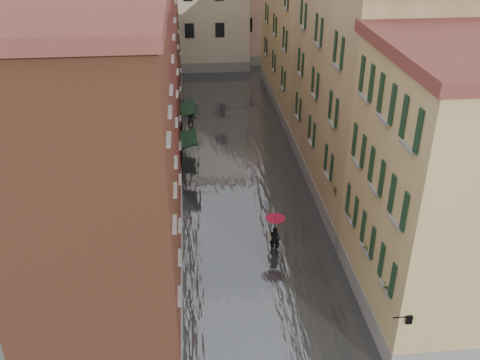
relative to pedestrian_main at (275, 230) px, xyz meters
name	(u,v)px	position (x,y,z in m)	size (l,w,h in m)	color
ground	(266,284)	(-0.81, -2.61, -1.33)	(120.00, 120.00, 0.00)	#525254
floodwater	(240,162)	(-0.81, 10.39, -1.23)	(10.00, 60.00, 0.20)	#44474B
building_left_near	(94,196)	(-7.81, -4.61, 5.17)	(6.00, 8.00, 13.00)	brown
building_left_mid	(123,101)	(-7.81, 6.39, 4.92)	(6.00, 14.00, 12.50)	#5A231C
building_left_far	(140,28)	(-7.81, 21.39, 5.67)	(6.00, 16.00, 14.00)	brown
building_right_near	(445,195)	(6.19, -4.61, 4.42)	(6.00, 8.00, 11.50)	tan
building_right_mid	(366,89)	(6.19, 6.39, 5.17)	(6.00, 14.00, 13.00)	tan
building_right_far	(310,39)	(6.19, 21.39, 4.42)	(6.00, 16.00, 11.50)	tan
building_end_cream	(188,1)	(-3.81, 35.39, 5.17)	(12.00, 9.00, 13.00)	beige
building_end_pink	(271,1)	(5.19, 37.39, 4.67)	(10.00, 9.00, 12.00)	tan
awning_near	(188,139)	(-4.30, 9.30, 1.13)	(1.09, 2.73, 2.80)	#16311D
awning_far	(187,109)	(-4.30, 14.68, 1.13)	(1.09, 2.85, 2.80)	#16311D
wall_lantern	(408,319)	(3.52, -8.61, 1.68)	(0.71, 0.22, 0.35)	black
window_planters	(361,227)	(3.31, -3.28, 2.18)	(0.59, 8.59, 0.84)	brown
pedestrian_main	(275,230)	(0.00, 0.00, 0.00)	(1.04, 1.04, 2.06)	black
pedestrian_far	(191,119)	(-4.06, 17.08, -0.57)	(0.74, 0.58, 1.52)	#232326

